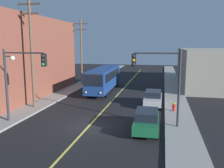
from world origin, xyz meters
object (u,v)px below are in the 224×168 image
object	(u,v)px
parked_car_silver	(153,98)
fire_hydrant	(174,107)
parked_car_green	(147,120)
utility_pole_near	(31,49)
utility_pole_mid	(81,49)
city_bus	(104,78)
traffic_signal_left_corner	(22,72)
traffic_signal_right_corner	(159,73)
street_lamp_left	(9,78)

from	to	relation	value
parked_car_silver	fire_hydrant	bearing A→B (deg)	-47.80
parked_car_green	utility_pole_near	distance (m)	13.64
utility_pole_near	fire_hydrant	world-z (taller)	utility_pole_near
parked_car_green	utility_pole_mid	size ratio (longest dim) A/B	0.44
city_bus	parked_car_green	bearing A→B (deg)	-65.01
parked_car_silver	utility_pole_near	bearing A→B (deg)	-163.30
city_bus	parked_car_green	xyz separation A→B (m)	(7.03, -15.08, -0.98)
traffic_signal_left_corner	traffic_signal_right_corner	world-z (taller)	same
parked_car_silver	street_lamp_left	bearing A→B (deg)	-145.23
fire_hydrant	parked_car_silver	bearing A→B (deg)	132.20
utility_pole_mid	traffic_signal_right_corner	world-z (taller)	utility_pole_mid
parked_car_silver	traffic_signal_left_corner	world-z (taller)	traffic_signal_left_corner
utility_pole_mid	traffic_signal_left_corner	bearing A→B (deg)	-84.91
utility_pole_near	fire_hydrant	xyz separation A→B (m)	(14.04, 1.28, -5.49)
parked_car_green	parked_car_silver	size ratio (longest dim) A/B	1.01
utility_pole_mid	traffic_signal_left_corner	distance (m)	19.80
city_bus	parked_car_silver	size ratio (longest dim) A/B	2.77
city_bus	traffic_signal_right_corner	world-z (taller)	traffic_signal_right_corner
street_lamp_left	parked_car_green	bearing A→B (deg)	0.44
fire_hydrant	street_lamp_left	bearing A→B (deg)	-157.21
city_bus	traffic_signal_left_corner	bearing A→B (deg)	-101.06
parked_car_silver	utility_pole_mid	size ratio (longest dim) A/B	0.43
utility_pole_near	street_lamp_left	world-z (taller)	utility_pole_near
parked_car_silver	traffic_signal_right_corner	distance (m)	7.71
fire_hydrant	city_bus	bearing A→B (deg)	134.50
utility_pole_near	street_lamp_left	bearing A→B (deg)	-85.40
street_lamp_left	traffic_signal_left_corner	bearing A→B (deg)	-8.49
traffic_signal_right_corner	fire_hydrant	distance (m)	6.06
utility_pole_near	fire_hydrant	distance (m)	15.13
traffic_signal_left_corner	fire_hydrant	size ratio (longest dim) A/B	7.14
parked_car_green	fire_hydrant	world-z (taller)	parked_car_green
parked_car_silver	utility_pole_near	distance (m)	13.53
parked_car_silver	utility_pole_near	world-z (taller)	utility_pole_near
utility_pole_near	parked_car_silver	bearing A→B (deg)	16.70
parked_car_silver	utility_pole_mid	world-z (taller)	utility_pole_mid
traffic_signal_right_corner	street_lamp_left	size ratio (longest dim) A/B	1.09
parked_car_silver	street_lamp_left	distance (m)	14.41
parked_car_green	fire_hydrant	bearing A→B (deg)	68.50
city_bus	street_lamp_left	xyz separation A→B (m)	(-4.42, -15.16, 1.92)
utility_pole_mid	traffic_signal_left_corner	size ratio (longest dim) A/B	1.69
street_lamp_left	city_bus	bearing A→B (deg)	73.75
parked_car_green	fire_hydrant	size ratio (longest dim) A/B	5.28
utility_pole_near	fire_hydrant	bearing A→B (deg)	5.23
city_bus	fire_hydrant	size ratio (longest dim) A/B	14.53
utility_pole_mid	street_lamp_left	distance (m)	19.56
parked_car_silver	utility_pole_mid	xyz separation A→B (m)	(-11.93, 11.41, 4.89)
traffic_signal_left_corner	street_lamp_left	world-z (taller)	traffic_signal_left_corner
parked_car_green	traffic_signal_left_corner	xyz separation A→B (m)	(-10.03, -0.30, 3.46)
utility_pole_near	utility_pole_mid	xyz separation A→B (m)	(0.02, 15.00, -0.35)
traffic_signal_right_corner	street_lamp_left	xyz separation A→B (m)	(-12.24, -1.19, -0.56)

